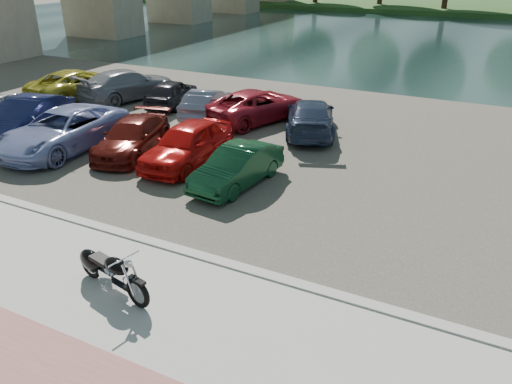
# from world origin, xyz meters

# --- Properties ---
(ground) EXTENTS (200.00, 200.00, 0.00)m
(ground) POSITION_xyz_m (0.00, 0.00, 0.00)
(ground) COLOR #595447
(ground) RESTS_ON ground
(promenade) EXTENTS (60.00, 6.00, 0.10)m
(promenade) POSITION_xyz_m (0.00, -1.00, 0.05)
(promenade) COLOR #AFABA4
(promenade) RESTS_ON ground
(pink_path) EXTENTS (60.00, 2.00, 0.01)m
(pink_path) POSITION_xyz_m (0.00, -2.50, 0.10)
(pink_path) COLOR #915352
(pink_path) RESTS_ON promenade
(kerb) EXTENTS (60.00, 0.30, 0.14)m
(kerb) POSITION_xyz_m (0.00, 2.00, 0.07)
(kerb) COLOR #AFABA4
(kerb) RESTS_ON ground
(parking_lot) EXTENTS (60.00, 18.00, 0.04)m
(parking_lot) POSITION_xyz_m (0.00, 11.00, 0.02)
(parking_lot) COLOR #443F37
(parking_lot) RESTS_ON ground
(river) EXTENTS (120.00, 40.00, 0.00)m
(river) POSITION_xyz_m (0.00, 40.00, 0.00)
(river) COLOR #182C2A
(river) RESTS_ON ground
(far_bank) EXTENTS (120.00, 24.00, 0.60)m
(far_bank) POSITION_xyz_m (0.00, 72.00, 0.30)
(far_bank) COLOR #1F4A1A
(far_bank) RESTS_ON ground
(motorcycle) EXTENTS (2.30, 0.88, 1.05)m
(motorcycle) POSITION_xyz_m (-0.96, 0.04, 0.56)
(motorcycle) COLOR black
(motorcycle) RESTS_ON promenade
(car_1) EXTENTS (2.57, 4.88, 1.53)m
(car_1) POSITION_xyz_m (-10.92, 6.56, 0.81)
(car_1) COLOR #151A42
(car_1) RESTS_ON parking_lot
(car_2) EXTENTS (2.60, 5.44, 1.50)m
(car_2) POSITION_xyz_m (-8.46, 6.12, 0.79)
(car_2) COLOR #8A96C9
(car_2) RESTS_ON parking_lot
(car_3) EXTENTS (2.73, 4.55, 1.23)m
(car_3) POSITION_xyz_m (-5.94, 6.97, 0.66)
(car_3) COLOR #57120C
(car_3) RESTS_ON parking_lot
(car_4) EXTENTS (1.84, 4.33, 1.46)m
(car_4) POSITION_xyz_m (-3.53, 7.00, 0.77)
(car_4) COLOR #BD0E0C
(car_4) RESTS_ON parking_lot
(car_5) EXTENTS (1.69, 3.83, 1.22)m
(car_5) POSITION_xyz_m (-1.11, 6.19, 0.65)
(car_5) COLOR #0F3A1F
(car_5) RESTS_ON parking_lot
(car_6) EXTENTS (2.92, 5.42, 1.45)m
(car_6) POSITION_xyz_m (-13.57, 12.03, 0.76)
(car_6) COLOR gold
(car_6) RESTS_ON parking_lot
(car_7) EXTENTS (3.38, 5.55, 1.50)m
(car_7) POSITION_xyz_m (-11.13, 12.95, 0.79)
(car_7) COLOR gray
(car_7) RESTS_ON parking_lot
(car_8) EXTENTS (2.21, 3.99, 1.28)m
(car_8) POSITION_xyz_m (-8.41, 12.93, 0.68)
(car_8) COLOR black
(car_8) RESTS_ON parking_lot
(car_9) EXTENTS (2.04, 3.95, 1.24)m
(car_9) POSITION_xyz_m (-5.96, 12.16, 0.66)
(car_9) COLOR slate
(car_9) RESTS_ON parking_lot
(car_10) EXTENTS (3.89, 5.42, 1.37)m
(car_10) POSITION_xyz_m (-3.63, 12.66, 0.73)
(car_10) COLOR #A81C2A
(car_10) RESTS_ON parking_lot
(car_11) EXTENTS (3.47, 5.08, 1.37)m
(car_11) POSITION_xyz_m (-0.93, 12.10, 0.72)
(car_11) COLOR #293550
(car_11) RESTS_ON parking_lot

